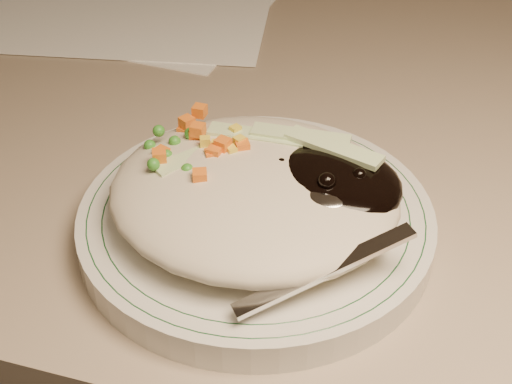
# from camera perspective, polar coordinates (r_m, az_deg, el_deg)

# --- Properties ---
(desk) EXTENTS (1.40, 0.70, 0.74)m
(desk) POSITION_cam_1_polar(r_m,az_deg,el_deg) (0.77, 11.10, -6.35)
(desk) COLOR gray
(desk) RESTS_ON ground
(plate) EXTENTS (0.24, 0.24, 0.02)m
(plate) POSITION_cam_1_polar(r_m,az_deg,el_deg) (0.49, 0.00, -2.41)
(plate) COLOR silver
(plate) RESTS_ON desk
(plate_rim) EXTENTS (0.23, 0.23, 0.00)m
(plate_rim) POSITION_cam_1_polar(r_m,az_deg,el_deg) (0.48, 0.00, -1.50)
(plate_rim) COLOR #144723
(plate_rim) RESTS_ON plate
(meal) EXTENTS (0.20, 0.19, 0.05)m
(meal) POSITION_cam_1_polar(r_m,az_deg,el_deg) (0.47, 0.47, 0.40)
(meal) COLOR beige
(meal) RESTS_ON plate
(papers) EXTENTS (0.34, 0.26, 0.00)m
(papers) POSITION_cam_1_polar(r_m,az_deg,el_deg) (0.83, -10.31, 13.90)
(papers) COLOR white
(papers) RESTS_ON desk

